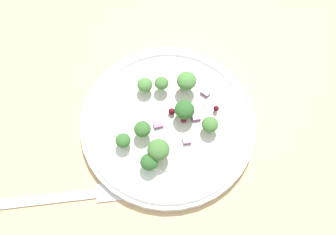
{
  "coord_description": "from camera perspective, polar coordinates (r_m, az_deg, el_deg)",
  "views": [
    {
      "loc": [
        21.15,
        -4.93,
        54.02
      ],
      "look_at": [
        -0.64,
        2.7,
        2.7
      ],
      "focal_mm": 45.79,
      "sensor_mm": 36.0,
      "label": 1
    }
  ],
  "objects": [
    {
      "name": "cranberry_3",
      "position": [
        0.57,
        2.23,
        -0.69
      ],
      "size": [
        0.77,
        0.77,
        0.77
      ],
      "primitive_type": "sphere",
      "color": "maroon",
      "rests_on": "plate"
    },
    {
      "name": "broccoli_floret_7",
      "position": [
        0.58,
        -3.1,
        4.36
      ],
      "size": [
        2.11,
        2.11,
        2.14
      ],
      "color": "#9EC684",
      "rests_on": "plate"
    },
    {
      "name": "onion_bit_0",
      "position": [
        0.57,
        -1.31,
        -0.93
      ],
      "size": [
        0.99,
        1.32,
        0.47
      ],
      "primitive_type": "cube",
      "rotation": [
        0.0,
        0.0,
        3.07
      ],
      "color": "#843D75",
      "rests_on": "plate"
    },
    {
      "name": "cranberry_4",
      "position": [
        0.58,
        6.6,
        0.79
      ],
      "size": [
        0.82,
        0.82,
        0.82
      ],
      "primitive_type": "sphere",
      "color": "#4C0A14",
      "rests_on": "plate"
    },
    {
      "name": "broccoli_floret_8",
      "position": [
        0.58,
        -0.86,
        4.57
      ],
      "size": [
        1.93,
        1.93,
        1.96
      ],
      "color": "#9EC684",
      "rests_on": "plate"
    },
    {
      "name": "onion_bit_4",
      "position": [
        0.59,
        5.01,
        3.4
      ],
      "size": [
        1.56,
        1.48,
        0.55
      ],
      "primitive_type": "cube",
      "rotation": [
        0.0,
        0.0,
        0.55
      ],
      "color": "#934C84",
      "rests_on": "plate"
    },
    {
      "name": "onion_bit_2",
      "position": [
        0.56,
        2.54,
        -3.03
      ],
      "size": [
        1.16,
        1.26,
        0.55
      ],
      "primitive_type": "cube",
      "rotation": [
        0.0,
        0.0,
        2.96
      ],
      "color": "#A35B93",
      "rests_on": "plate"
    },
    {
      "name": "cranberry_1",
      "position": [
        0.59,
        1.92,
        4.23
      ],
      "size": [
        0.81,
        0.81,
        0.81
      ],
      "primitive_type": "sphere",
      "color": "maroon",
      "rests_on": "plate"
    },
    {
      "name": "onion_bit_1",
      "position": [
        0.57,
        3.88,
        -0.24
      ],
      "size": [
        1.41,
        1.42,
        0.5
      ],
      "primitive_type": "cube",
      "rotation": [
        0.0,
        0.0,
        1.4
      ],
      "color": "#843D75",
      "rests_on": "plate"
    },
    {
      "name": "broccoli_floret_4",
      "position": [
        0.55,
        -3.48,
        -1.37
      ],
      "size": [
        2.2,
        2.2,
        2.23
      ],
      "color": "#8EB77A",
      "rests_on": "plate"
    },
    {
      "name": "broccoli_floret_1",
      "position": [
        0.58,
        2.48,
        4.86
      ],
      "size": [
        2.73,
        2.73,
        2.76
      ],
      "color": "#9EC684",
      "rests_on": "plate"
    },
    {
      "name": "plate",
      "position": [
        0.58,
        -0.0,
        -0.75
      ],
      "size": [
        23.72,
        23.72,
        1.7
      ],
      "color": "white",
      "rests_on": "ground_plane"
    },
    {
      "name": "cranberry_2",
      "position": [
        0.57,
        5.45,
        -1.09
      ],
      "size": [
        0.96,
        0.96,
        0.96
      ],
      "primitive_type": "sphere",
      "color": "#4C0A14",
      "rests_on": "plate"
    },
    {
      "name": "cranberry_0",
      "position": [
        0.57,
        0.5,
        0.81
      ],
      "size": [
        0.95,
        0.95,
        0.95
      ],
      "primitive_type": "sphere",
      "color": "#4C0A14",
      "rests_on": "plate"
    },
    {
      "name": "dressing_pool",
      "position": [
        0.58,
        -0.0,
        -0.57
      ],
      "size": [
        13.76,
        13.76,
        0.2
      ],
      "primitive_type": "cylinder",
      "color": "white",
      "rests_on": "plate"
    },
    {
      "name": "broccoli_floret_0",
      "position": [
        0.56,
        5.6,
        -0.94
      ],
      "size": [
        2.25,
        2.25,
        2.28
      ],
      "color": "#ADD18E",
      "rests_on": "plate"
    },
    {
      "name": "broccoli_floret_6",
      "position": [
        0.54,
        -1.46,
        -4.39
      ],
      "size": [
        2.86,
        2.86,
        2.9
      ],
      "color": "#ADD18E",
      "rests_on": "plate"
    },
    {
      "name": "broccoli_floret_3",
      "position": [
        0.54,
        -2.52,
        -5.96
      ],
      "size": [
        2.25,
        2.25,
        2.28
      ],
      "color": "#ADD18E",
      "rests_on": "plate"
    },
    {
      "name": "ground_plane",
      "position": [
        0.59,
        -2.27,
        -2.79
      ],
      "size": [
        180.0,
        180.0,
        2.0
      ],
      "primitive_type": "cube",
      "color": "tan"
    },
    {
      "name": "onion_bit_3",
      "position": [
        0.6,
        2.31,
        4.6
      ],
      "size": [
        1.2,
        1.0,
        0.49
      ],
      "primitive_type": "cube",
      "rotation": [
        0.0,
        0.0,
        1.72
      ],
      "color": "#A35B93",
      "rests_on": "plate"
    },
    {
      "name": "fork",
      "position": [
        0.57,
        -14.03,
        -10.28
      ],
      "size": [
        5.77,
        18.55,
        0.5
      ],
      "color": "silver",
      "rests_on": "ground_plane"
    },
    {
      "name": "broccoli_floret_2",
      "position": [
        0.56,
        2.2,
        1.02
      ],
      "size": [
        2.67,
        2.67,
        2.7
      ],
      "color": "#9EC684",
      "rests_on": "plate"
    },
    {
      "name": "broccoli_floret_5",
      "position": [
        0.55,
        -6.0,
        -3.08
      ],
      "size": [
        1.98,
        1.98,
        2.0
      ],
      "color": "#ADD18E",
      "rests_on": "plate"
    }
  ]
}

